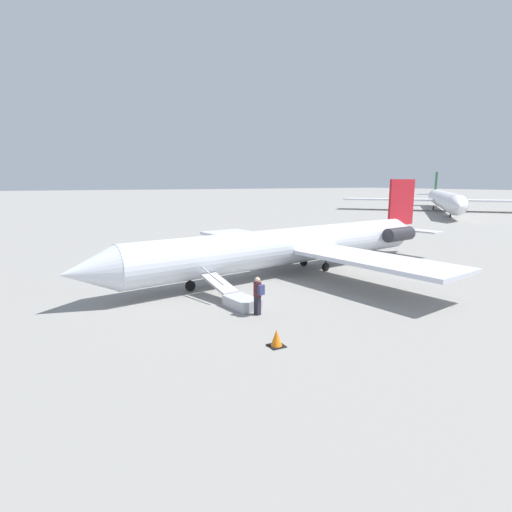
{
  "coord_description": "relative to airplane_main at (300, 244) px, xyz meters",
  "views": [
    {
      "loc": [
        14.21,
        21.44,
        5.89
      ],
      "look_at": [
        3.23,
        1.26,
        1.63
      ],
      "focal_mm": 28.0,
      "sensor_mm": 36.0,
      "label": 1
    }
  ],
  "objects": [
    {
      "name": "ground_plane",
      "position": [
        0.85,
        0.13,
        -1.83
      ],
      "size": [
        600.0,
        600.0,
        0.0
      ],
      "primitive_type": "plane",
      "color": "gray"
    },
    {
      "name": "airplane_main",
      "position": [
        0.0,
        0.0,
        0.0
      ],
      "size": [
        28.19,
        21.61,
        6.12
      ],
      "rotation": [
        0.0,
        0.0,
        0.15
      ],
      "color": "silver",
      "rests_on": "ground"
    },
    {
      "name": "airplane_far_center",
      "position": [
        -57.41,
        -32.08,
        0.66
      ],
      "size": [
        41.09,
        37.44,
        8.4
      ],
      "rotation": [
        0.0,
        0.0,
        0.73
      ],
      "color": "silver",
      "rests_on": "ground"
    },
    {
      "name": "passenger",
      "position": [
        6.76,
        6.5,
        -0.83
      ],
      "size": [
        0.37,
        0.56,
        1.74
      ],
      "rotation": [
        0.0,
        0.0,
        -1.42
      ],
      "color": "#23232D",
      "rests_on": "ground"
    },
    {
      "name": "traffic_cone_near_stairs",
      "position": [
        7.86,
        9.89,
        -1.53
      ],
      "size": [
        0.58,
        0.58,
        0.63
      ],
      "color": "black",
      "rests_on": "ground"
    },
    {
      "name": "boarding_stairs",
      "position": [
        6.99,
        4.81,
        -1.47
      ],
      "size": [
        1.62,
        4.12,
        1.58
      ],
      "rotation": [
        0.0,
        0.0,
        -1.42
      ],
      "color": "#B2B2B7",
      "rests_on": "ground"
    }
  ]
}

